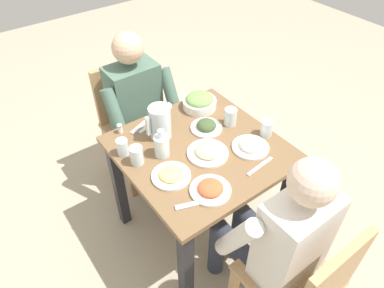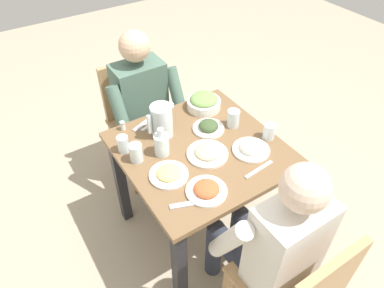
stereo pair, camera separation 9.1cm
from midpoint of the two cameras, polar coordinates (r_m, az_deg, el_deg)
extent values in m
plane|color=tan|center=(2.46, -0.03, -13.48)|extent=(8.00, 8.00, 0.00)
cube|color=brown|center=(1.91, -0.03, -0.94)|extent=(0.83, 0.83, 0.03)
cube|color=#232328|center=(2.53, 1.68, 0.64)|extent=(0.06, 0.06, 0.71)
cube|color=#232328|center=(2.28, -12.85, -6.49)|extent=(0.06, 0.06, 0.71)
cube|color=#232328|center=(2.19, 13.45, -9.42)|extent=(0.06, 0.06, 0.71)
cube|color=#232328|center=(1.90, -2.45, -19.88)|extent=(0.06, 0.06, 0.71)
cube|color=tan|center=(2.86, -8.14, 2.04)|extent=(0.04, 0.04, 0.42)
cube|color=tan|center=(2.77, -14.19, -0.69)|extent=(0.04, 0.04, 0.42)
cube|color=tan|center=(2.64, -4.41, -1.75)|extent=(0.04, 0.04, 0.42)
cube|color=tan|center=(2.53, -10.87, -4.88)|extent=(0.04, 0.04, 0.42)
cube|color=tan|center=(2.55, -9.96, 2.42)|extent=(0.40, 0.40, 0.03)
cube|color=tan|center=(2.56, -12.51, 8.33)|extent=(0.38, 0.04, 0.42)
cube|color=tan|center=(2.16, 12.47, -17.12)|extent=(0.04, 0.04, 0.42)
cube|color=tan|center=(1.85, 13.64, -19.91)|extent=(0.40, 0.40, 0.03)
cube|color=tan|center=(1.62, 19.84, -20.21)|extent=(0.38, 0.04, 0.42)
cube|color=#4C6B5B|center=(2.37, -10.35, 6.95)|extent=(0.32, 0.20, 0.50)
sphere|color=#DBB28E|center=(2.19, -11.55, 14.92)|extent=(0.19, 0.19, 0.19)
cylinder|color=#2D3342|center=(2.44, -5.68, 0.25)|extent=(0.11, 0.38, 0.11)
cylinder|color=#2D3342|center=(2.46, -3.01, -5.47)|extent=(0.10, 0.10, 0.44)
cylinder|color=#4C6B5B|center=(2.33, -4.44, 7.64)|extent=(0.08, 0.23, 0.37)
cylinder|color=#2D3342|center=(2.38, -9.13, -1.37)|extent=(0.11, 0.38, 0.11)
cylinder|color=#2D3342|center=(2.40, -6.39, -7.22)|extent=(0.10, 0.10, 0.44)
cylinder|color=#4C6B5B|center=(2.19, -13.23, 3.95)|extent=(0.08, 0.23, 0.37)
cube|color=silver|center=(1.63, 14.36, -14.81)|extent=(0.32, 0.20, 0.50)
sphere|color=beige|center=(1.35, 16.97, -6.06)|extent=(0.19, 0.19, 0.19)
cylinder|color=#2D3342|center=(1.89, 6.69, -17.17)|extent=(0.11, 0.38, 0.11)
cylinder|color=#2D3342|center=(2.12, 2.74, -16.37)|extent=(0.10, 0.10, 0.44)
cylinder|color=silver|center=(1.57, 5.59, -14.90)|extent=(0.08, 0.23, 0.37)
cylinder|color=#2D3342|center=(1.96, 10.52, -14.46)|extent=(0.11, 0.38, 0.11)
cylinder|color=#2D3342|center=(2.19, 6.33, -14.03)|extent=(0.10, 0.10, 0.44)
cylinder|color=silver|center=(1.77, 15.55, -7.95)|extent=(0.08, 0.23, 0.37)
cylinder|color=silver|center=(1.92, -6.52, 3.48)|extent=(0.12, 0.12, 0.19)
cube|color=silver|center=(1.89, -8.48, 2.85)|extent=(0.02, 0.02, 0.11)
cube|color=silver|center=(1.89, -5.32, 6.06)|extent=(0.04, 0.03, 0.02)
cylinder|color=white|center=(2.16, 0.01, 6.50)|extent=(0.21, 0.21, 0.05)
ellipsoid|color=#759951|center=(2.14, 0.01, 7.27)|extent=(0.17, 0.17, 0.06)
cylinder|color=white|center=(1.85, 1.04, -1.57)|extent=(0.22, 0.22, 0.01)
ellipsoid|color=#B7AD89|center=(1.84, 1.05, -1.21)|extent=(0.14, 0.14, 0.04)
cylinder|color=white|center=(1.91, 8.05, -0.57)|extent=(0.20, 0.20, 0.01)
ellipsoid|color=white|center=(1.89, 8.11, -0.12)|extent=(0.12, 0.12, 0.06)
cylinder|color=white|center=(1.75, -4.88, -5.19)|extent=(0.20, 0.20, 0.01)
ellipsoid|color=#E0C670|center=(1.74, -4.91, -4.86)|extent=(0.12, 0.12, 0.04)
cylinder|color=white|center=(1.68, 1.42, -7.51)|extent=(0.20, 0.20, 0.01)
ellipsoid|color=#CC5B33|center=(1.67, 1.43, -7.12)|extent=(0.12, 0.12, 0.05)
cylinder|color=white|center=(2.01, 1.03, 2.58)|extent=(0.18, 0.18, 0.01)
ellipsoid|color=#3D512D|center=(2.00, 1.03, 3.03)|extent=(0.11, 0.11, 0.06)
cylinder|color=silver|center=(2.03, 4.95, 4.35)|extent=(0.07, 0.07, 0.10)
cylinder|color=silver|center=(1.87, -12.51, -0.52)|extent=(0.06, 0.06, 0.09)
cylinder|color=silver|center=(1.98, 10.68, 2.51)|extent=(0.07, 0.07, 0.09)
cylinder|color=silver|center=(1.81, -10.36, -1.84)|extent=(0.07, 0.07, 0.10)
cylinder|color=silver|center=(1.83, -6.32, -0.36)|extent=(0.08, 0.08, 0.12)
cylinder|color=gold|center=(1.84, -6.26, -0.92)|extent=(0.07, 0.07, 0.07)
cylinder|color=silver|center=(1.77, -6.51, 1.60)|extent=(0.03, 0.03, 0.04)
cylinder|color=white|center=(2.03, -12.77, 2.29)|extent=(0.03, 0.03, 0.04)
cylinder|color=#B2B2B7|center=(2.01, -12.89, 2.89)|extent=(0.03, 0.03, 0.01)
cube|color=silver|center=(1.63, -1.42, -9.70)|extent=(0.17, 0.08, 0.01)
cube|color=silver|center=(1.81, 9.49, -3.59)|extent=(0.19, 0.03, 0.01)
cube|color=silver|center=(2.06, -9.45, 2.95)|extent=(0.17, 0.09, 0.01)
cube|color=silver|center=(2.06, -7.90, 3.03)|extent=(0.18, 0.06, 0.01)
camera|label=1|loc=(0.05, -91.41, -1.27)|focal=33.08mm
camera|label=2|loc=(0.05, 88.59, 1.27)|focal=33.08mm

